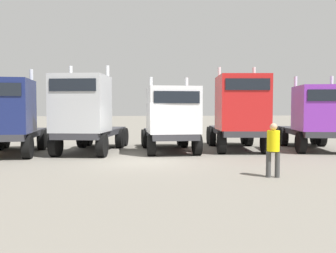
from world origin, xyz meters
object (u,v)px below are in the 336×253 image
object	(u,v)px
semi_truck_navy	(8,116)
semi_truck_white	(171,119)
semi_truck_silver	(86,114)
semi_truck_red	(239,112)
semi_truck_purple	(317,117)
visitor_in_hivis	(273,146)

from	to	relation	value
semi_truck_navy	semi_truck_white	world-z (taller)	semi_truck_navy
semi_truck_silver	semi_truck_red	world-z (taller)	semi_truck_red
semi_truck_white	semi_truck_navy	bearing A→B (deg)	-88.55
semi_truck_red	semi_truck_navy	bearing A→B (deg)	-79.85
semi_truck_navy	semi_truck_purple	world-z (taller)	semi_truck_navy
semi_truck_white	semi_truck_purple	xyz separation A→B (m)	(7.71, -0.37, 0.05)
semi_truck_silver	visitor_in_hivis	size ratio (longest dim) A/B	3.73
semi_truck_red	visitor_in_hivis	bearing A→B (deg)	-2.70
semi_truck_silver	semi_truck_white	distance (m)	4.22
semi_truck_purple	visitor_in_hivis	bearing A→B (deg)	-26.97
semi_truck_silver	semi_truck_navy	bearing A→B (deg)	-72.45
semi_truck_white	semi_truck_red	distance (m)	3.69
semi_truck_navy	semi_truck_silver	world-z (taller)	semi_truck_silver
visitor_in_hivis	semi_truck_navy	bearing A→B (deg)	-109.94
semi_truck_navy	semi_truck_red	bearing A→B (deg)	89.87
semi_truck_silver	visitor_in_hivis	world-z (taller)	semi_truck_silver
semi_truck_silver	semi_truck_purple	bearing A→B (deg)	100.37
semi_truck_navy	semi_truck_purple	xyz separation A→B (m)	(15.49, -0.24, -0.09)
semi_truck_red	semi_truck_silver	bearing A→B (deg)	-81.24
visitor_in_hivis	semi_truck_silver	bearing A→B (deg)	-123.38
semi_truck_navy	visitor_in_hivis	distance (m)	12.08
semi_truck_red	semi_truck_purple	world-z (taller)	semi_truck_red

